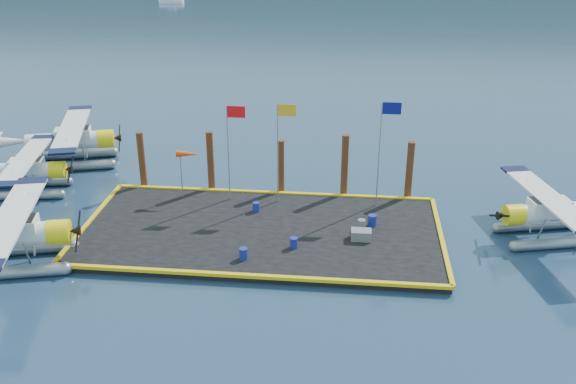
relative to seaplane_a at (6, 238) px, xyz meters
name	(u,v)px	position (x,y,z in m)	size (l,w,h in m)	color
ground	(261,235)	(12.43, 4.69, -1.63)	(4000.00, 4000.00, 0.00)	#182948
dock	(261,232)	(12.43, 4.69, -1.43)	(20.00, 10.00, 0.40)	black
dock_bumpers	(261,228)	(12.43, 4.69, -1.14)	(20.25, 10.25, 0.18)	#DDB50D
seaplane_a	(6,238)	(0.00, 0.00, 0.00)	(9.73, 10.53, 3.73)	gray
seaplane_b	(22,173)	(-3.67, 8.89, -0.22)	(8.34, 9.12, 3.22)	gray
seaplane_c	(68,143)	(-2.76, 13.93, 0.01)	(9.82, 10.56, 3.76)	gray
seaplane_d	(554,215)	(28.60, 6.02, -0.16)	(8.77, 9.49, 3.37)	gray
drum_1	(294,243)	(14.46, 2.77, -0.94)	(0.41, 0.41, 0.58)	navy
drum_2	(361,225)	(18.04, 5.21, -0.91)	(0.44, 0.44, 0.63)	slate
drum_3	(243,254)	(11.98, 1.31, -0.92)	(0.44, 0.44, 0.61)	navy
drum_4	(372,220)	(18.65, 5.76, -0.89)	(0.48, 0.48, 0.68)	navy
drum_5	(256,207)	(11.80, 6.93, -0.94)	(0.41, 0.41, 0.58)	navy
crate	(361,235)	(18.03, 4.08, -0.95)	(1.11, 0.74, 0.55)	slate
flagpole_red	(231,138)	(10.13, 8.49, 2.77)	(1.14, 0.08, 6.00)	#9B9DA4
flagpole_yellow	(281,138)	(13.13, 8.49, 2.89)	(1.14, 0.08, 6.20)	#9B9DA4
flagpole_blue	(383,139)	(19.12, 8.49, 3.06)	(1.14, 0.08, 6.50)	#9B9DA4
windsock	(188,155)	(7.40, 8.49, 1.60)	(1.40, 0.44, 3.12)	#9B9DA4
piling_0	(142,162)	(3.93, 10.09, 0.37)	(0.44, 0.44, 4.00)	#3E2211
piling_1	(211,163)	(8.43, 10.09, 0.47)	(0.44, 0.44, 4.20)	#3E2211
piling_2	(281,169)	(12.93, 10.09, 0.27)	(0.44, 0.44, 3.80)	#3E2211
piling_3	(345,168)	(16.93, 10.09, 0.52)	(0.44, 0.44, 4.30)	#3E2211
piling_4	(409,173)	(20.93, 10.09, 0.37)	(0.44, 0.44, 4.00)	#3E2211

